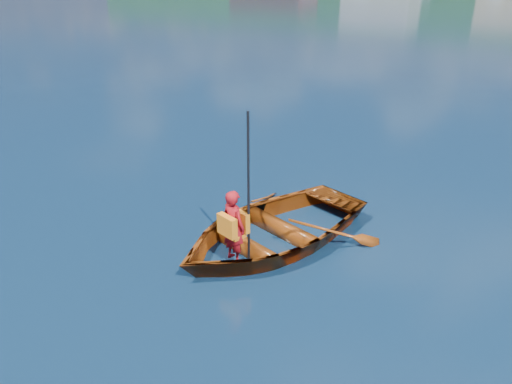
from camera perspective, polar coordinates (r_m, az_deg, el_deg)
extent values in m
plane|color=#172545|center=(7.52, 5.75, -7.96)|extent=(600.00, 600.00, 0.00)
imported|color=brown|center=(7.92, 1.83, -4.22)|extent=(3.48, 4.14, 0.73)
imported|color=#AD111A|center=(7.09, -2.56, -3.92)|extent=(0.46, 0.37, 1.10)
cube|color=orange|center=(7.00, -3.32, -3.88)|extent=(0.35, 0.20, 0.30)
cube|color=orange|center=(7.13, -1.82, -3.27)|extent=(0.35, 0.18, 0.30)
cube|color=orange|center=(7.15, -2.54, -4.85)|extent=(0.35, 0.30, 0.05)
cylinder|color=black|center=(6.82, -0.87, 0.18)|extent=(0.05, 0.05, 2.23)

